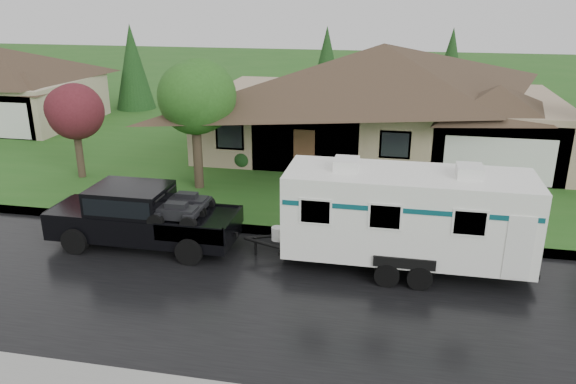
# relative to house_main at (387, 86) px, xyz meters

# --- Properties ---
(ground) EXTENTS (140.00, 140.00, 0.00)m
(ground) POSITION_rel_house_main_xyz_m (-2.29, -13.84, -3.59)
(ground) COLOR #25571B
(ground) RESTS_ON ground
(road) EXTENTS (140.00, 8.00, 0.01)m
(road) POSITION_rel_house_main_xyz_m (-2.29, -15.84, -3.59)
(road) COLOR black
(road) RESTS_ON ground
(curb) EXTENTS (140.00, 0.50, 0.15)m
(curb) POSITION_rel_house_main_xyz_m (-2.29, -11.59, -3.52)
(curb) COLOR gray
(curb) RESTS_ON ground
(lawn) EXTENTS (140.00, 26.00, 0.15)m
(lawn) POSITION_rel_house_main_xyz_m (-2.29, 1.16, -3.52)
(lawn) COLOR #25571B
(lawn) RESTS_ON ground
(house_main) EXTENTS (19.44, 10.80, 6.90)m
(house_main) POSITION_rel_house_main_xyz_m (0.00, 0.00, 0.00)
(house_main) COLOR tan
(house_main) RESTS_ON lawn
(house_far) EXTENTS (10.80, 8.64, 5.80)m
(house_far) POSITION_rel_house_main_xyz_m (-24.07, 2.02, -0.62)
(house_far) COLOR tan
(house_far) RESTS_ON lawn
(tree_left_green) EXTENTS (3.50, 3.50, 5.80)m
(tree_left_green) POSITION_rel_house_main_xyz_m (-7.69, -7.70, 0.58)
(tree_left_green) COLOR #382B1E
(tree_left_green) RESTS_ON lawn
(tree_red) EXTENTS (2.59, 2.59, 4.28)m
(tree_red) POSITION_rel_house_main_xyz_m (-13.53, -7.38, -0.48)
(tree_red) COLOR #382B1E
(tree_red) RESTS_ON lawn
(shrub_row) EXTENTS (13.60, 1.00, 1.00)m
(shrub_row) POSITION_rel_house_main_xyz_m (-0.29, -4.54, -2.94)
(shrub_row) COLOR #143814
(shrub_row) RESTS_ON lawn
(pickup_truck) EXTENTS (6.32, 2.40, 2.11)m
(pickup_truck) POSITION_rel_house_main_xyz_m (-7.67, -13.46, -2.46)
(pickup_truck) COLOR black
(pickup_truck) RESTS_ON ground
(travel_trailer) EXTENTS (7.80, 2.74, 3.50)m
(travel_trailer) POSITION_rel_house_main_xyz_m (1.14, -13.46, -1.74)
(travel_trailer) COLOR white
(travel_trailer) RESTS_ON ground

